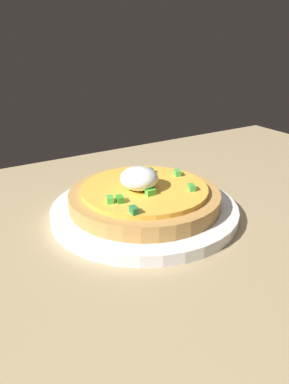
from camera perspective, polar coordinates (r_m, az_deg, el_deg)
The scene contains 3 objects.
dining_table at distance 46.42cm, azimuth -4.25°, elevation -10.31°, with size 124.82×73.54×2.87cm, color tan.
plate at distance 53.31cm, azimuth 0.00°, elevation -2.75°, with size 26.13×26.13×1.57cm, color white.
pizza at distance 52.29cm, azimuth -0.05°, elevation -0.51°, with size 20.96×20.96×5.86cm.
Camera 1 is at (17.21, 34.61, 27.15)cm, focal length 35.27 mm.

